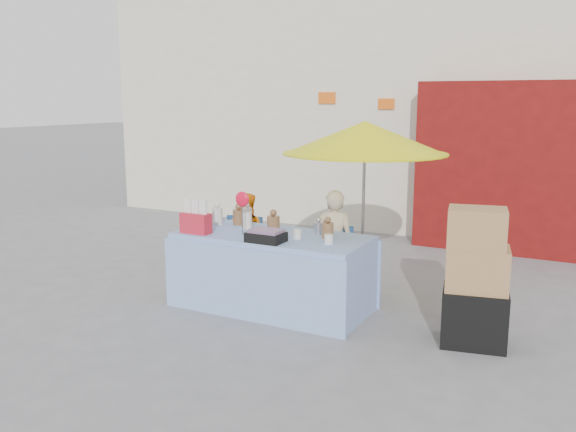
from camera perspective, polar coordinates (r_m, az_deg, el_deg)
The scene contains 10 objects.
ground at distance 6.87m, azimuth -2.92°, elevation -9.02°, with size 80.00×80.00×0.00m, color slate.
backdrop at distance 13.37m, azimuth 16.21°, elevation 13.80°, with size 14.00×8.00×7.80m.
market_table at distance 6.90m, azimuth -1.53°, elevation -5.09°, with size 2.21×1.04×1.34m.
chair_left at distance 7.82m, azimuth -4.57°, elevation -4.56°, with size 0.56×0.55×0.85m.
chair_right at distance 7.25m, azimuth 3.84°, elevation -5.80°, with size 0.56×0.55×0.85m.
vendor_orange at distance 7.85m, azimuth -4.06°, elevation -2.01°, with size 0.57×0.44×1.17m, color orange.
vendor_beige at distance 7.27m, azimuth 4.34°, elevation -2.58°, with size 0.47×0.31×1.29m, color #C9B58E.
umbrella at distance 7.11m, azimuth 7.21°, elevation 7.22°, with size 1.90×1.90×2.09m.
box_stack at distance 6.10m, azimuth 17.16°, elevation -5.97°, with size 0.69×0.60×1.34m.
tarp_bundle at distance 7.43m, azimuth -8.49°, elevation -6.41°, with size 0.63×0.51×0.28m, color yellow.
Camera 1 is at (3.32, -5.54, 2.35)m, focal length 38.00 mm.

